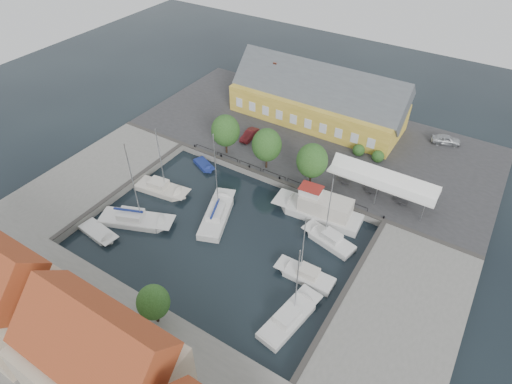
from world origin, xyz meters
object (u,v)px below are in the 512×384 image
at_px(trawler, 321,210).
at_px(west_boat_d, 135,220).
at_px(west_boat_b, 161,189).
at_px(car_red, 249,135).
at_px(east_boat_c, 289,319).
at_px(car_silver, 446,139).
at_px(launch_sw, 98,233).
at_px(launch_nw, 204,166).
at_px(center_sailboat, 217,216).
at_px(east_boat_a, 329,241).
at_px(east_boat_b, 306,276).
at_px(warehouse, 315,99).
at_px(tent_canopy, 383,180).

distance_m(trawler, west_boat_d, 23.75).
distance_m(west_boat_b, west_boat_d, 6.61).
height_order(car_red, east_boat_c, east_boat_c).
height_order(east_boat_c, west_boat_b, west_boat_b).
bearing_deg(car_silver, west_boat_d, 123.44).
bearing_deg(east_boat_c, car_red, 129.82).
height_order(car_silver, launch_sw, car_silver).
relative_size(launch_sw, launch_nw, 1.34).
relative_size(center_sailboat, trawler, 1.06).
distance_m(east_boat_a, east_boat_c, 12.19).
bearing_deg(center_sailboat, launch_sw, -136.95).
relative_size(east_boat_b, west_boat_d, 0.75).
bearing_deg(west_boat_d, car_red, 83.37).
xyz_separation_m(warehouse, launch_nw, (-8.08, -19.90, -4.34)).
distance_m(trawler, east_boat_a, 4.73).
xyz_separation_m(warehouse, east_boat_a, (14.20, -24.15, -4.17)).
relative_size(tent_canopy, east_boat_a, 1.41).
distance_m(west_boat_b, launch_sw, 10.47).
bearing_deg(trawler, west_boat_b, -161.23).
relative_size(center_sailboat, west_boat_b, 1.18).
distance_m(east_boat_a, launch_sw, 28.46).
bearing_deg(east_boat_c, west_boat_b, 160.81).
height_order(car_red, trawler, trawler).
bearing_deg(east_boat_a, launch_nw, 169.21).
xyz_separation_m(trawler, west_boat_b, (-20.85, -7.09, -0.76)).
xyz_separation_m(trawler, launch_nw, (-19.31, 0.63, -0.93)).
bearing_deg(launch_nw, warehouse, 67.91).
xyz_separation_m(car_red, east_boat_a, (19.80, -12.93, -1.40)).
height_order(car_silver, center_sailboat, center_sailboat).
bearing_deg(tent_canopy, car_silver, 76.01).
bearing_deg(east_boat_a, car_silver, 76.33).
height_order(east_boat_c, launch_nw, east_boat_c).
height_order(tent_canopy, launch_nw, tent_canopy).
relative_size(east_boat_a, west_boat_d, 0.78).
bearing_deg(center_sailboat, east_boat_a, 15.17).
relative_size(tent_canopy, east_boat_c, 1.34).
bearing_deg(car_silver, launch_nw, 110.28).
bearing_deg(trawler, east_boat_a, -50.60).
xyz_separation_m(car_silver, trawler, (-9.75, -24.26, -0.72)).
relative_size(center_sailboat, east_boat_a, 1.28).
relative_size(warehouse, east_boat_c, 2.73).
xyz_separation_m(warehouse, trawler, (11.23, -20.54, -3.41)).
height_order(east_boat_a, east_boat_c, east_boat_c).
distance_m(tent_canopy, car_red, 22.45).
distance_m(car_red, west_boat_d, 23.06).
bearing_deg(launch_nw, center_sailboat, -44.32).
bearing_deg(west_boat_b, east_boat_c, -19.19).
bearing_deg(tent_canopy, east_boat_a, -103.12).
height_order(tent_canopy, east_boat_b, east_boat_b).
bearing_deg(west_boat_d, tent_canopy, 39.14).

